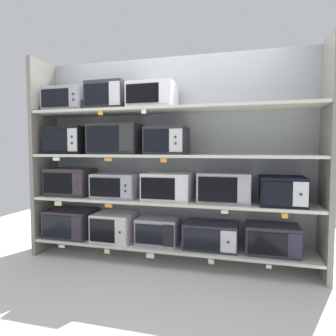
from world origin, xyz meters
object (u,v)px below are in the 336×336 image
Objects in this scene: microwave_5 at (70,182)px; microwave_4 at (272,239)px; microwave_13 at (68,100)px; microwave_3 at (211,235)px; microwave_12 at (166,141)px; microwave_15 at (152,96)px; microwave_6 at (117,185)px; microwave_2 at (158,231)px; microwave_8 at (224,188)px; microwave_9 at (282,191)px; microwave_1 at (115,226)px; microwave_11 at (116,139)px; microwave_7 at (168,186)px; microwave_10 at (68,140)px; microwave_14 at (108,96)px; microwave_0 at (71,223)px.

microwave_4 is at bearing -0.00° from microwave_5.
microwave_3 is at bearing -0.01° from microwave_13.
microwave_15 is at bearing 179.89° from microwave_12.
microwave_3 is 1.09× the size of microwave_6.
microwave_6 is at bearing -179.97° from microwave_15.
microwave_8 reaches higher than microwave_2.
microwave_4 is 1.21× the size of microwave_9.
microwave_1 is 0.48m from microwave_6.
microwave_1 is 1.02× the size of microwave_12.
microwave_8 is at bearing -179.97° from microwave_9.
microwave_11 is at bearing -179.94° from microwave_15.
microwave_12 is 0.88× the size of microwave_15.
microwave_12 is 1.30m from microwave_13.
microwave_7 is at bearing 0.02° from microwave_1.
microwave_13 is at bearing -180.00° from microwave_2.
microwave_7 is (-1.09, -0.00, 0.50)m from microwave_4.
microwave_14 is at bearing 0.03° from microwave_10.
microwave_6 is 1.01m from microwave_14.
microwave_14 is (-1.30, 0.00, 0.99)m from microwave_8.
microwave_15 is (-0.16, 0.00, 0.49)m from microwave_12.
microwave_8 is 1.22× the size of microwave_12.
microwave_4 is 1.95m from microwave_15.
microwave_4 is 1.98m from microwave_11.
microwave_6 is 1.17× the size of microwave_12.
microwave_0 is 1.05× the size of microwave_6.
microwave_10 reaches higher than microwave_8.
microwave_12 reaches higher than microwave_6.
microwave_2 is at bearing 180.00° from microwave_9.
microwave_13 reaches higher than microwave_0.
microwave_15 reaches higher than microwave_1.
microwave_9 is (0.57, 0.00, -0.01)m from microwave_8.
microwave_5 reaches higher than microwave_0.
microwave_14 is 0.52m from microwave_15.
microwave_15 is at bearing 0.03° from microwave_6.
microwave_5 is at bearing 180.00° from microwave_9.
microwave_15 is (1.04, 0.00, 0.97)m from microwave_5.
microwave_7 is at bearing 0.01° from microwave_0.
microwave_13 reaches higher than microwave_5.
microwave_7 reaches higher than microwave_3.
microwave_8 is at bearing -0.01° from microwave_6.
microwave_3 is 1.28× the size of microwave_12.
microwave_11 is at bearing -179.99° from microwave_12.
microwave_5 is (-1.68, 0.00, 0.52)m from microwave_3.
microwave_7 is at bearing -0.08° from microwave_15.
microwave_9 is 0.95× the size of microwave_14.
microwave_9 is at bearing 0.01° from microwave_12.
microwave_3 is 1.05× the size of microwave_8.
microwave_12 reaches higher than microwave_0.
microwave_9 is (2.38, -0.00, -0.02)m from microwave_5.
microwave_15 reaches higher than microwave_9.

